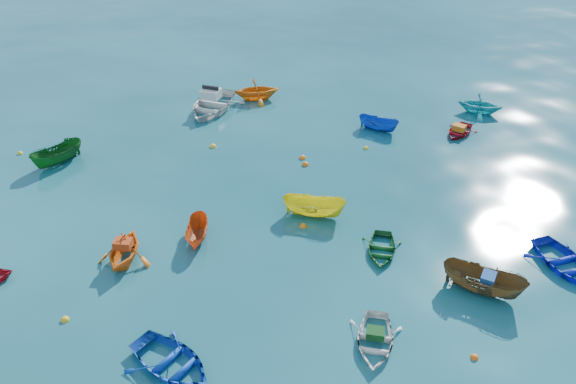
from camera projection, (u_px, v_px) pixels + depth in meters
name	position (u px, v px, depth m)	size (l,w,h in m)	color
ground	(340.00, 254.00, 25.12)	(160.00, 160.00, 0.00)	#0A3A49
dinghy_blue_sw	(172.00, 367.00, 19.88)	(2.46, 3.43, 0.71)	#0D3DAC
dinghy_white_near	(374.00, 344.00, 20.76)	(2.05, 2.87, 0.60)	silver
sampan_brown_mid	(481.00, 292.00, 23.08)	(1.27, 3.38, 1.31)	#523B1D
dinghy_blue_se	(564.00, 267.00, 24.36)	(2.49, 3.47, 0.72)	#0E1BB3
dinghy_orange_w	(126.00, 261.00, 24.73)	(2.40, 2.78, 1.46)	orange
sampan_yellow_mid	(314.00, 216.00, 27.56)	(1.18, 3.12, 1.21)	yellow
dinghy_green_e	(381.00, 252.00, 25.21)	(1.87, 2.62, 0.54)	#145520
dinghy_cyan_se	(478.00, 113.00, 37.34)	(2.43, 2.81, 1.48)	#1DABB3
sampan_orange_n	(198.00, 239.00, 26.00)	(0.95, 2.53, 0.98)	#C64612
dinghy_red_ne	(459.00, 134.00, 34.87)	(1.84, 2.57, 0.53)	#AB0E1B
sampan_blue_far	(378.00, 130.00, 35.30)	(0.98, 2.60, 1.01)	#0D3BA3
dinghy_orange_far	(257.00, 99.00, 39.20)	(2.66, 3.08, 1.62)	orange
sampan_green_far	(60.00, 163.00, 31.85)	(1.19, 3.15, 1.22)	#13511A
motorboat_white	(212.00, 110.00, 37.77)	(3.52, 4.92, 1.62)	silver
tarp_green_a	(375.00, 333.00, 20.59)	(0.67, 0.51, 0.32)	#104016
tarp_blue_a	(488.00, 278.00, 22.57)	(0.70, 0.53, 0.34)	#194690
tarp_orange_a	(123.00, 244.00, 24.26)	(0.75, 0.57, 0.37)	#BA3A13
tarp_orange_b	(459.00, 128.00, 34.56)	(0.76, 0.57, 0.37)	orange
buoy_or_b	(474.00, 358.00, 20.22)	(0.29, 0.29, 0.29)	#FF5E0D
buoy_ye_b	(65.00, 320.00, 21.76)	(0.33, 0.33, 0.33)	gold
buoy_or_c	(303.00, 227.00, 26.80)	(0.35, 0.35, 0.35)	orange
buoy_ye_c	(213.00, 147.00, 33.44)	(0.38, 0.38, 0.38)	yellow
buoy_or_d	(305.00, 165.00, 31.66)	(0.38, 0.38, 0.38)	#E65B0C
buoy_ye_d	(20.00, 154.00, 32.74)	(0.31, 0.31, 0.31)	gold
buoy_or_e	(302.00, 158.00, 32.30)	(0.38, 0.38, 0.38)	orange
buoy_ye_e	(366.00, 148.00, 33.27)	(0.31, 0.31, 0.31)	yellow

